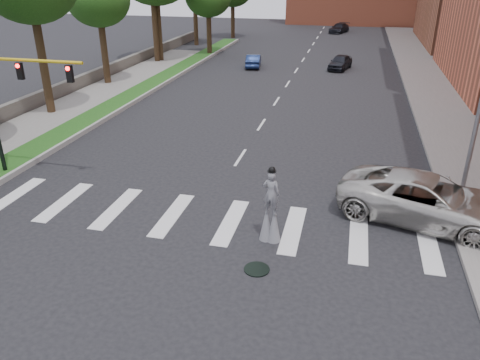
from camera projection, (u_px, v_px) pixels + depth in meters
The scene contains 14 objects.
ground_plane at pixel (193, 230), 18.67m from camera, with size 160.00×160.00×0.00m, color black.
grass_median at pixel (139, 91), 38.72m from camera, with size 2.00×60.00×0.25m, color #1A4814.
median_curb at pixel (151, 92), 38.49m from camera, with size 0.20×60.00×0.28m, color gray.
sidewalk_left at pixel (32, 126), 30.55m from camera, with size 4.00×60.00×0.18m, color slate.
sidewalk_right at pixel (438, 94), 38.03m from camera, with size 5.00×90.00×0.18m, color slate.
stone_wall at pixel (91, 77), 41.48m from camera, with size 0.50×56.00×1.10m, color #534E47.
manhole at pixel (257, 269), 16.25m from camera, with size 0.90×0.90×0.04m, color black.
traffic_signal at pixel (10, 95), 21.66m from camera, with size 5.30×0.23×6.20m.
stilt_performer at pixel (271, 212), 17.52m from camera, with size 0.84×0.57×3.07m.
suv_crossing at pixel (427, 200), 18.99m from camera, with size 3.23×7.00×1.95m, color #B6B4AC.
car_near at pixel (340, 62), 47.12m from camera, with size 1.69×4.21×1.43m, color black.
car_mid at pixel (254, 61), 48.13m from camera, with size 1.38×3.97×1.31m, color navy.
car_far at pixel (339, 28), 72.56m from camera, with size 1.96×4.82×1.40m, color black.
tree_3 at pixel (98, 0), 38.52m from camera, with size 5.22×5.22×9.27m.
Camera 1 is at (5.59, -15.22, 9.65)m, focal length 35.00 mm.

